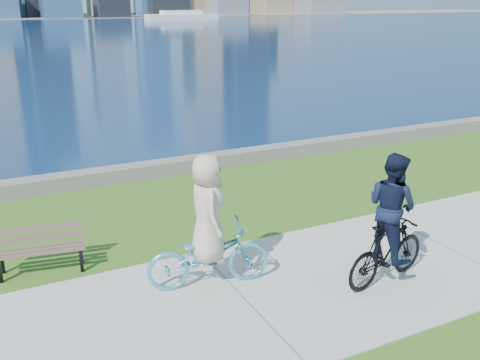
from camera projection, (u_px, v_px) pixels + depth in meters
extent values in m
plane|color=#315A17|center=(245.00, 300.00, 7.87)|extent=(320.00, 320.00, 0.00)
cube|color=#A9AAA4|center=(245.00, 300.00, 7.87)|extent=(80.00, 3.50, 0.02)
cube|color=#65635E|center=(130.00, 173.00, 13.07)|extent=(90.00, 0.50, 0.35)
cube|color=navy|center=(60.00, 2.00, 114.61)|extent=(7.92, 7.43, 6.64)
cube|color=black|center=(112.00, 6.00, 119.57)|extent=(7.01, 6.25, 4.90)
cube|color=black|center=(168.00, 6.00, 128.38)|extent=(9.24, 6.25, 4.76)
cube|color=slate|center=(226.00, 3.00, 132.09)|extent=(8.34, 8.05, 5.79)
cube|color=#8D7857|center=(270.00, 7.00, 141.00)|extent=(7.84, 9.79, 3.67)
cube|color=slate|center=(320.00, 1.00, 146.64)|extent=(11.32, 8.72, 6.84)
cube|color=white|center=(182.00, 17.00, 104.64)|extent=(13.98, 4.00, 1.20)
cube|color=white|center=(181.00, 12.00, 104.34)|extent=(7.99, 3.00, 0.70)
cube|color=black|center=(0.00, 271.00, 8.31)|extent=(0.06, 0.06, 0.39)
cube|color=black|center=(81.00, 261.00, 8.64)|extent=(0.06, 0.06, 0.39)
cube|color=black|center=(2.00, 262.00, 8.59)|extent=(0.06, 0.06, 0.39)
cube|color=black|center=(81.00, 252.00, 8.93)|extent=(0.06, 0.06, 0.39)
cube|color=brown|center=(40.00, 254.00, 8.41)|extent=(1.39, 0.31, 0.03)
cube|color=brown|center=(40.00, 250.00, 8.53)|extent=(1.39, 0.31, 0.03)
cube|color=brown|center=(41.00, 246.00, 8.66)|extent=(1.39, 0.31, 0.03)
cube|color=brown|center=(40.00, 237.00, 8.72)|extent=(1.38, 0.28, 0.10)
cube|color=brown|center=(39.00, 228.00, 8.69)|extent=(1.38, 0.28, 0.10)
imported|color=#52AEC9|center=(208.00, 255.00, 8.12)|extent=(1.02, 2.00, 1.00)
imported|color=silver|center=(207.00, 209.00, 7.87)|extent=(0.68, 0.91, 1.66)
imported|color=black|center=(387.00, 252.00, 8.21)|extent=(0.77, 1.74, 1.01)
imported|color=black|center=(392.00, 206.00, 7.96)|extent=(0.75, 0.89, 1.66)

